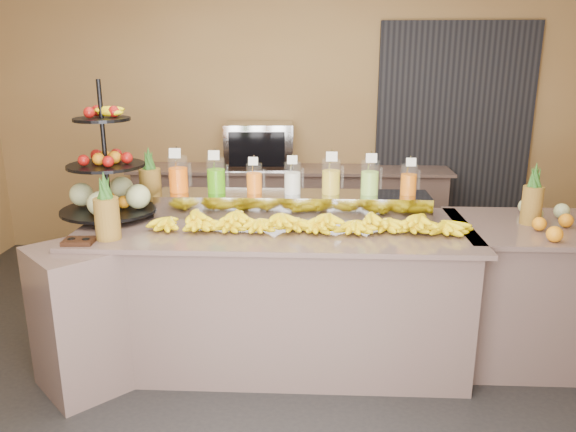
# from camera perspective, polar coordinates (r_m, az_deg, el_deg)

# --- Properties ---
(ground) EXTENTS (6.00, 6.00, 0.00)m
(ground) POSITION_cam_1_polar(r_m,az_deg,el_deg) (3.71, -1.46, -16.28)
(ground) COLOR black
(ground) RESTS_ON ground
(room_envelope) EXTENTS (6.04, 5.02, 2.82)m
(room_envelope) POSITION_cam_1_polar(r_m,az_deg,el_deg) (3.92, 2.01, 14.42)
(room_envelope) COLOR olive
(room_envelope) RESTS_ON ground
(buffet_counter) EXTENTS (2.75, 1.25, 0.93)m
(buffet_counter) POSITION_cam_1_polar(r_m,az_deg,el_deg) (3.73, -3.01, -8.02)
(buffet_counter) COLOR gray
(buffet_counter) RESTS_ON ground
(right_counter) EXTENTS (1.08, 0.88, 0.93)m
(right_counter) POSITION_cam_1_polar(r_m,az_deg,el_deg) (4.11, 23.49, -7.04)
(right_counter) COLOR gray
(right_counter) RESTS_ON ground
(back_ledge) EXTENTS (3.10, 0.55, 0.93)m
(back_ledge) POSITION_cam_1_polar(r_m,az_deg,el_deg) (5.60, 0.16, 0.28)
(back_ledge) COLOR gray
(back_ledge) RESTS_ON ground
(pitcher_tray) EXTENTS (1.85, 0.30, 0.15)m
(pitcher_tray) POSITION_cam_1_polar(r_m,az_deg,el_deg) (3.84, 0.45, 1.24)
(pitcher_tray) COLOR gray
(pitcher_tray) RESTS_ON buffet_counter
(juice_pitcher_orange_a) EXTENTS (0.13, 0.14, 0.32)m
(juice_pitcher_orange_a) POSITION_cam_1_polar(r_m,az_deg,el_deg) (3.91, -11.08, 3.97)
(juice_pitcher_orange_a) COLOR silver
(juice_pitcher_orange_a) RESTS_ON pitcher_tray
(juice_pitcher_green) EXTENTS (0.13, 0.13, 0.31)m
(juice_pitcher_green) POSITION_cam_1_polar(r_m,az_deg,el_deg) (3.85, -7.31, 3.91)
(juice_pitcher_green) COLOR silver
(juice_pitcher_green) RESTS_ON pitcher_tray
(juice_pitcher_orange_b) EXTENTS (0.11, 0.11, 0.26)m
(juice_pitcher_orange_b) POSITION_cam_1_polar(r_m,az_deg,el_deg) (3.82, -3.45, 3.67)
(juice_pitcher_orange_b) COLOR silver
(juice_pitcher_orange_b) RESTS_ON pitcher_tray
(juice_pitcher_milk) EXTENTS (0.12, 0.12, 0.28)m
(juice_pitcher_milk) POSITION_cam_1_polar(r_m,az_deg,el_deg) (3.80, 0.46, 3.71)
(juice_pitcher_milk) COLOR silver
(juice_pitcher_milk) RESTS_ON pitcher_tray
(juice_pitcher_lemon) EXTENTS (0.13, 0.13, 0.31)m
(juice_pitcher_lemon) POSITION_cam_1_polar(r_m,az_deg,el_deg) (3.80, 4.39, 3.80)
(juice_pitcher_lemon) COLOR silver
(juice_pitcher_lemon) RESTS_ON pitcher_tray
(juice_pitcher_lime) EXTENTS (0.12, 0.13, 0.30)m
(juice_pitcher_lime) POSITION_cam_1_polar(r_m,az_deg,el_deg) (3.82, 8.30, 3.69)
(juice_pitcher_lime) COLOR silver
(juice_pitcher_lime) RESTS_ON pitcher_tray
(juice_pitcher_orange_c) EXTENTS (0.11, 0.12, 0.27)m
(juice_pitcher_orange_c) POSITION_cam_1_polar(r_m,az_deg,el_deg) (3.85, 12.15, 3.46)
(juice_pitcher_orange_c) COLOR silver
(juice_pitcher_orange_c) RESTS_ON pitcher_tray
(banana_heap) EXTENTS (1.97, 0.18, 0.16)m
(banana_heap) POSITION_cam_1_polar(r_m,az_deg,el_deg) (3.50, 1.86, -0.31)
(banana_heap) COLOR yellow
(banana_heap) RESTS_ON buffet_counter
(fruit_stand) EXTENTS (0.70, 0.70, 0.91)m
(fruit_stand) POSITION_cam_1_polar(r_m,az_deg,el_deg) (3.92, -17.26, 3.15)
(fruit_stand) COLOR black
(fruit_stand) RESTS_ON buffet_counter
(condiment_caddy) EXTENTS (0.18, 0.14, 0.03)m
(condiment_caddy) POSITION_cam_1_polar(r_m,az_deg,el_deg) (3.48, -20.48, -2.42)
(condiment_caddy) COLOR black
(condiment_caddy) RESTS_ON buffet_counter
(pineapple_left_a) EXTENTS (0.15, 0.15, 0.41)m
(pineapple_left_a) POSITION_cam_1_polar(r_m,az_deg,el_deg) (3.48, -17.92, 0.20)
(pineapple_left_a) COLOR brown
(pineapple_left_a) RESTS_ON buffet_counter
(pineapple_left_b) EXTENTS (0.15, 0.15, 0.44)m
(pineapple_left_b) POSITION_cam_1_polar(r_m,az_deg,el_deg) (4.12, -13.79, 3.12)
(pineapple_left_b) COLOR brown
(pineapple_left_b) RESTS_ON buffet_counter
(right_fruit_pile) EXTENTS (0.47, 0.45, 0.25)m
(right_fruit_pile) POSITION_cam_1_polar(r_m,az_deg,el_deg) (3.87, 26.29, -0.27)
(right_fruit_pile) COLOR brown
(right_fruit_pile) RESTS_ON right_counter
(oven_warmer) EXTENTS (0.67, 0.49, 0.43)m
(oven_warmer) POSITION_cam_1_polar(r_m,az_deg,el_deg) (5.47, -2.94, 7.18)
(oven_warmer) COLOR gray
(oven_warmer) RESTS_ON back_ledge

